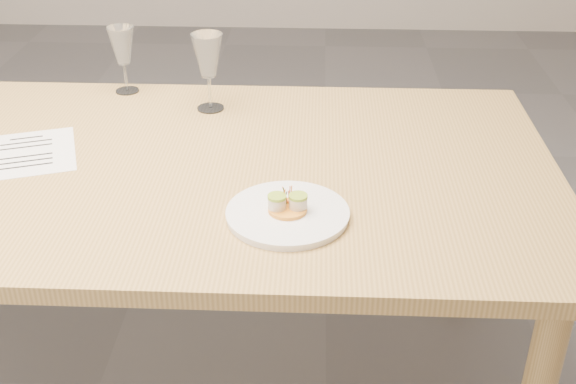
{
  "coord_description": "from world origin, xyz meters",
  "views": [
    {
      "loc": [
        0.62,
        -1.52,
        1.56
      ],
      "look_at": [
        0.57,
        -0.22,
        0.8
      ],
      "focal_mm": 45.0,
      "sensor_mm": 36.0,
      "label": 1
    }
  ],
  "objects_px": {
    "dining_table": "(63,184)",
    "recipe_sheet": "(33,153)",
    "dinner_plate": "(288,213)",
    "wine_glass_2": "(122,47)",
    "wine_glass_3": "(208,57)"
  },
  "relations": [
    {
      "from": "dining_table",
      "to": "dinner_plate",
      "type": "relative_size",
      "value": 9.22
    },
    {
      "from": "dining_table",
      "to": "dinner_plate",
      "type": "xyz_separation_m",
      "value": [
        0.57,
        -0.24,
        0.08
      ]
    },
    {
      "from": "dinner_plate",
      "to": "wine_glass_3",
      "type": "xyz_separation_m",
      "value": [
        -0.24,
        0.56,
        0.14
      ]
    },
    {
      "from": "dining_table",
      "to": "dinner_plate",
      "type": "distance_m",
      "value": 0.62
    },
    {
      "from": "dinner_plate",
      "to": "wine_glass_2",
      "type": "xyz_separation_m",
      "value": [
        -0.5,
        0.68,
        0.12
      ]
    },
    {
      "from": "dining_table",
      "to": "recipe_sheet",
      "type": "distance_m",
      "value": 0.11
    },
    {
      "from": "recipe_sheet",
      "to": "wine_glass_3",
      "type": "xyz_separation_m",
      "value": [
        0.4,
        0.29,
        0.15
      ]
    },
    {
      "from": "wine_glass_3",
      "to": "dining_table",
      "type": "bearing_deg",
      "value": -135.22
    },
    {
      "from": "wine_glass_3",
      "to": "recipe_sheet",
      "type": "bearing_deg",
      "value": -144.08
    },
    {
      "from": "recipe_sheet",
      "to": "wine_glass_2",
      "type": "distance_m",
      "value": 0.45
    },
    {
      "from": "dinner_plate",
      "to": "recipe_sheet",
      "type": "height_order",
      "value": "dinner_plate"
    },
    {
      "from": "recipe_sheet",
      "to": "wine_glass_2",
      "type": "height_order",
      "value": "wine_glass_2"
    },
    {
      "from": "recipe_sheet",
      "to": "dinner_plate",
      "type": "bearing_deg",
      "value": -42.19
    },
    {
      "from": "dinner_plate",
      "to": "recipe_sheet",
      "type": "xyz_separation_m",
      "value": [
        -0.64,
        0.27,
        -0.01
      ]
    },
    {
      "from": "dining_table",
      "to": "recipe_sheet",
      "type": "relative_size",
      "value": 7.96
    }
  ]
}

